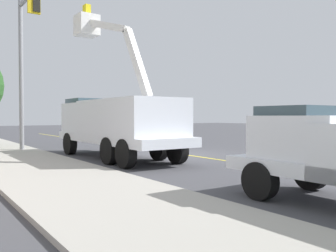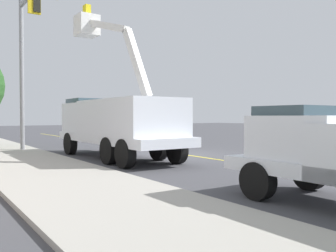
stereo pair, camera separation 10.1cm
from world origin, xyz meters
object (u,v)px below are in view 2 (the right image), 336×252
utility_bucket_truck (116,122)px  traffic_cone_mid_front (115,143)px  traffic_signal_mast (31,35)px  passing_minivan (145,128)px

utility_bucket_truck → traffic_cone_mid_front: bearing=-26.6°
utility_bucket_truck → traffic_signal_mast: size_ratio=1.01×
traffic_cone_mid_front → traffic_signal_mast: (-0.15, 4.47, 5.29)m
passing_minivan → traffic_signal_mast: traffic_signal_mast is taller
passing_minivan → traffic_cone_mid_front: size_ratio=6.41×
traffic_cone_mid_front → traffic_signal_mast: 6.93m
utility_bucket_truck → passing_minivan: size_ratio=1.71×
passing_minivan → traffic_cone_mid_front: 6.27m
traffic_signal_mast → traffic_cone_mid_front: bearing=-88.1°
traffic_cone_mid_front → traffic_signal_mast: bearing=91.9°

